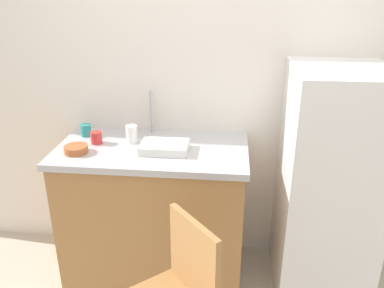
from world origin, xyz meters
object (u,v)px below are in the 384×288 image
(terracotta_bowl, at_px, (76,149))
(cup_white, at_px, (132,134))
(cup_red, at_px, (96,138))
(refrigerator, at_px, (328,186))
(cup_teal, at_px, (86,130))
(dish_tray, at_px, (164,147))

(terracotta_bowl, distance_m, cup_white, 0.35)
(cup_red, relative_size, cup_white, 0.69)
(terracotta_bowl, bearing_deg, refrigerator, 4.59)
(terracotta_bowl, distance_m, cup_teal, 0.27)
(refrigerator, relative_size, dish_tray, 5.14)
(terracotta_bowl, relative_size, cup_white, 1.26)
(terracotta_bowl, bearing_deg, cup_white, 33.66)
(refrigerator, xyz_separation_m, cup_red, (-1.42, 0.03, 0.25))
(dish_tray, relative_size, cup_white, 2.55)
(dish_tray, distance_m, terracotta_bowl, 0.52)
(dish_tray, xyz_separation_m, cup_teal, (-0.55, 0.19, 0.01))
(dish_tray, height_order, cup_teal, cup_teal)
(refrigerator, relative_size, cup_teal, 18.62)
(dish_tray, height_order, cup_red, cup_red)
(refrigerator, distance_m, terracotta_bowl, 1.52)
(refrigerator, distance_m, dish_tray, 1.01)
(dish_tray, bearing_deg, cup_white, 152.78)
(cup_white, bearing_deg, terracotta_bowl, -146.34)
(terracotta_bowl, relative_size, cup_red, 1.81)
(terracotta_bowl, height_order, cup_red, cup_red)
(dish_tray, bearing_deg, cup_red, 170.30)
(dish_tray, bearing_deg, cup_teal, 160.64)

